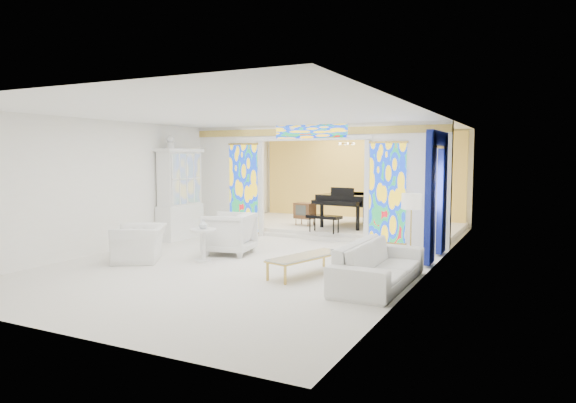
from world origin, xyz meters
The scene contains 24 objects.
floor centered at (0.00, 0.00, 0.00)m, with size 12.00×12.00×0.00m, color white.
ceiling centered at (0.00, 0.00, 3.00)m, with size 7.00×12.00×0.02m, color white.
wall_back centered at (0.00, 6.00, 1.50)m, with size 7.00×0.02×3.00m, color white.
wall_front centered at (0.00, -6.00, 1.50)m, with size 7.00×0.02×3.00m, color white.
wall_left centered at (-3.50, 0.00, 1.50)m, with size 0.02×12.00×3.00m, color white.
wall_right centered at (3.50, 0.00, 1.50)m, with size 0.02×12.00×3.00m, color white.
partition_wall centered at (0.00, 2.00, 1.65)m, with size 7.00×0.22×3.00m.
stained_glass_left centered at (-2.03, 1.89, 1.30)m, with size 0.90×0.04×2.40m, color gold.
stained_glass_right centered at (2.03, 1.89, 1.30)m, with size 0.90×0.04×2.40m, color gold.
stained_glass_transom centered at (0.00, 1.89, 2.82)m, with size 2.00×0.04×0.34m, color gold.
alcove_platform centered at (0.00, 4.10, 0.09)m, with size 6.80×3.80×0.18m, color white.
gold_curtain_back centered at (0.00, 5.88, 1.50)m, with size 6.70×0.10×2.90m, color #E6C150.
chandelier centered at (0.20, 4.00, 2.55)m, with size 0.48×0.48×0.30m, color #B79540.
blue_drapes centered at (3.40, 0.70, 1.58)m, with size 0.14×1.85×2.65m.
china_cabinet centered at (-3.22, 0.60, 1.17)m, with size 0.56×1.46×2.72m.
armchair_left centered at (-2.11, -2.15, 0.37)m, with size 1.14×0.99×0.74m, color white.
armchair_right centered at (-0.86, -0.66, 0.46)m, with size 0.99×1.02×0.93m, color white.
sofa centered at (2.95, -1.92, 0.36)m, with size 2.49×0.97×0.73m, color white.
side_table centered at (-0.92, -1.57, 0.44)m, with size 0.65×0.65×0.68m.
vase centered at (-0.92, -1.57, 0.77)m, with size 0.19×0.19×0.19m, color white.
coffee_table centered at (1.54, -1.79, 0.34)m, with size 0.97×1.75×0.37m.
floor_lamp centered at (3.20, -0.70, 1.27)m, with size 0.40×0.40×1.49m.
grand_piano centered at (0.63, 3.79, 0.95)m, with size 2.06×2.93×1.14m.
tv_console centered at (-0.79, 3.24, 0.60)m, with size 0.63×0.49×0.65m.
Camera 1 is at (5.37, -10.25, 2.17)m, focal length 32.00 mm.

